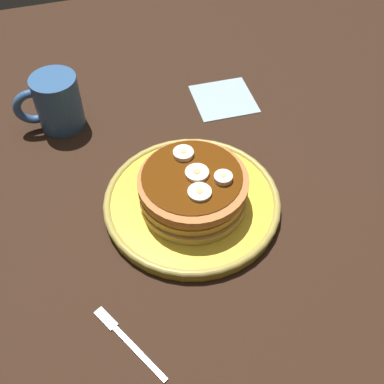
{
  "coord_description": "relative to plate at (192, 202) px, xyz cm",
  "views": [
    {
      "loc": [
        13.72,
        44.41,
        57.35
      ],
      "look_at": [
        0.0,
        0.0,
        3.46
      ],
      "focal_mm": 44.94,
      "sensor_mm": 36.0,
      "label": 1
    }
  ],
  "objects": [
    {
      "name": "ground_plane",
      "position": [
        0.0,
        0.0,
        -2.61
      ],
      "size": [
        140.0,
        140.0,
        3.0
      ],
      "primitive_type": "cube",
      "color": "black"
    },
    {
      "name": "plate",
      "position": [
        0.0,
        0.0,
        0.0
      ],
      "size": [
        26.86,
        26.86,
        2.07
      ],
      "color": "yellow",
      "rests_on": "ground_plane"
    },
    {
      "name": "pancake_stack",
      "position": [
        -0.26,
        0.4,
        3.28
      ],
      "size": [
        16.06,
        16.28,
        5.36
      ],
      "color": "tan",
      "rests_on": "plate"
    },
    {
      "name": "banana_slice_0",
      "position": [
        -0.74,
        -0.09,
        6.18
      ],
      "size": [
        3.44,
        3.44,
        0.81
      ],
      "color": "#F5E3BD",
      "rests_on": "pancake_stack"
    },
    {
      "name": "banana_slice_1",
      "position": [
        -0.12,
        -4.34,
        6.25
      ],
      "size": [
        3.09,
        3.09,
        0.95
      ],
      "color": "#FDE5BF",
      "rests_on": "pancake_stack"
    },
    {
      "name": "banana_slice_2",
      "position": [
        0.44,
        3.54,
        6.15
      ],
      "size": [
        3.35,
        3.35,
        0.74
      ],
      "color": "#F5F0BE",
      "rests_on": "pancake_stack"
    },
    {
      "name": "banana_slice_3",
      "position": [
        -3.96,
        2.06,
        6.31
      ],
      "size": [
        2.66,
        2.66,
        1.07
      ],
      "color": "#FDE7C2",
      "rests_on": "pancake_stack"
    },
    {
      "name": "coffee_mug",
      "position": [
        16.77,
        -25.16,
        3.93
      ],
      "size": [
        11.53,
        7.88,
        9.8
      ],
      "color": "#33598C",
      "rests_on": "ground_plane"
    },
    {
      "name": "napkin",
      "position": [
        -13.48,
        -23.29,
        -0.96
      ],
      "size": [
        11.39,
        11.39,
        0.3
      ],
      "primitive_type": "cube",
      "rotation": [
        0.0,
        0.0,
        -0.04
      ],
      "color": "#99B2BF",
      "rests_on": "ground_plane"
    },
    {
      "name": "fork",
      "position": [
        14.19,
        17.95,
        -0.86
      ],
      "size": [
        7.0,
        11.92,
        0.5
      ],
      "color": "silver",
      "rests_on": "ground_plane"
    }
  ]
}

